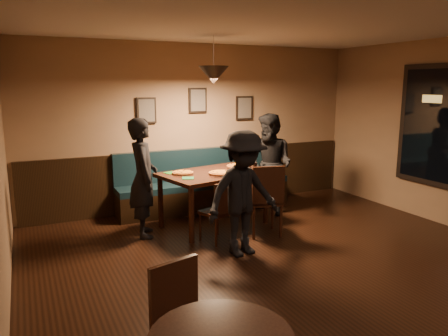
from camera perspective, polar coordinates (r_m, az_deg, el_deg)
name	(u,v)px	position (r m, az deg, el deg)	size (l,w,h in m)	color
floor	(320,285)	(4.89, 12.62, -14.92)	(7.00, 7.00, 0.00)	black
ceiling	(333,11)	(4.46, 14.21, 19.51)	(7.00, 7.00, 0.00)	silver
wall_back	(197,126)	(7.50, -3.55, 5.51)	(6.00, 6.00, 0.00)	#8C704F
wainscot	(199,178)	(7.61, -3.39, -1.27)	(5.88, 0.06, 1.00)	black
booth_bench	(204,181)	(7.37, -2.60, -1.67)	(3.00, 0.60, 1.00)	#0F232D
picture_left	(146,110)	(7.16, -10.25, 7.51)	(0.32, 0.04, 0.42)	black
picture_center	(198,100)	(7.44, -3.50, 8.94)	(0.32, 0.04, 0.42)	black
picture_right	(244,108)	(7.83, 2.70, 7.95)	(0.32, 0.04, 0.42)	black
pendant_lamp	(214,75)	(6.31, -1.39, 12.22)	(0.44, 0.44, 0.25)	black
dining_table	(214,199)	(6.54, -1.31, -4.10)	(1.54, 0.99, 0.83)	black
chair_near_left	(217,211)	(5.89, -0.97, -5.69)	(0.37, 0.37, 0.85)	black
chair_near_right	(264,199)	(6.15, 5.31, -4.16)	(0.45, 0.45, 1.03)	black
diner_left	(143,178)	(6.10, -10.65, -1.30)	(0.61, 0.40, 1.67)	black
diner_right	(270,165)	(7.05, 6.13, 0.44)	(0.81, 0.63, 1.66)	black
diner_front	(243,194)	(5.34, 2.54, -3.42)	(1.02, 0.58, 1.57)	black
pizza_a	(183,173)	(6.34, -5.48, -0.62)	(0.31, 0.31, 0.04)	orange
pizza_b	(221,173)	(6.28, -0.46, -0.66)	(0.35, 0.35, 0.04)	orange
pizza_c	(239,166)	(6.80, 1.97, 0.25)	(0.38, 0.38, 0.04)	orange
soda_glass	(255,167)	(6.44, 4.09, 0.09)	(0.07, 0.07, 0.15)	black
tabasco_bottle	(244,167)	(6.56, 2.62, 0.15)	(0.03, 0.03, 0.11)	#A2050D
napkin_a	(170,173)	(6.43, -7.11, -0.63)	(0.16, 0.16, 0.01)	#1E731F
napkin_b	(188,178)	(6.03, -4.79, -1.35)	(0.16, 0.16, 0.01)	#20783F
cutlery_set	(224,177)	(6.08, 0.01, -1.23)	(0.02, 0.21, 0.00)	silver
cafe_chair_far	(190,331)	(3.17, -4.53, -20.71)	(0.40, 0.40, 0.90)	black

